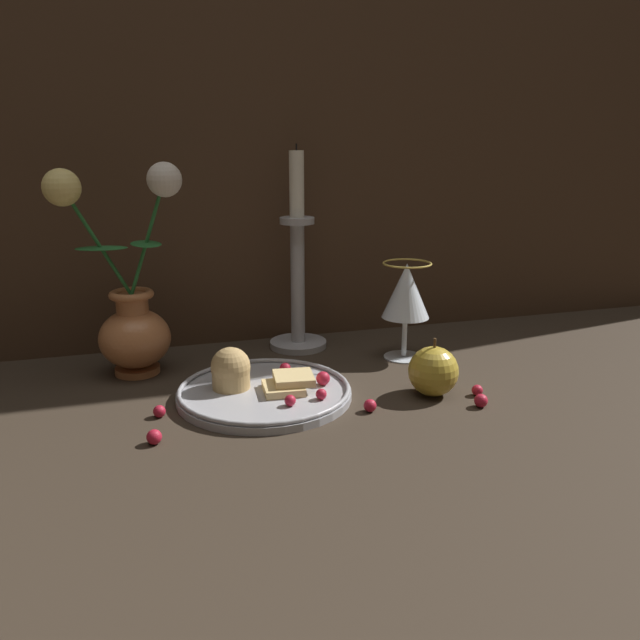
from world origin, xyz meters
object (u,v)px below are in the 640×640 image
wine_glass (406,294)px  apple_beside_vase (433,371)px  candlestick (298,278)px  vase (130,308)px  plate_with_pastries (260,387)px

wine_glass → apple_beside_vase: wine_glass is taller
wine_glass → candlestick: (-0.14, 0.10, 0.01)m
vase → apple_beside_vase: vase is taller
candlestick → vase: bearing=-168.6°
wine_glass → candlestick: size_ratio=0.47×
wine_glass → candlestick: candlestick is taller
plate_with_pastries → apple_beside_vase: (0.22, -0.06, 0.02)m
plate_with_pastries → wine_glass: bearing=20.2°
plate_with_pastries → candlestick: bearing=61.7°
vase → candlestick: 0.26m
candlestick → apple_beside_vase: size_ratio=4.11×
wine_glass → candlestick: 0.18m
wine_glass → candlestick: bearing=145.3°
candlestick → apple_beside_vase: candlestick is taller
plate_with_pastries → wine_glass: 0.28m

